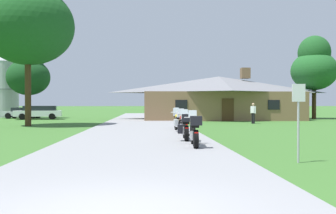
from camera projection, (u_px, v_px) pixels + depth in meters
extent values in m
plane|color=#386628|center=(141.00, 128.00, 25.34)|extent=(500.00, 500.00, 0.00)
cube|color=gray|center=(141.00, 130.00, 23.34)|extent=(6.40, 80.00, 0.06)
cylinder|color=black|center=(193.00, 136.00, 14.85)|extent=(0.13, 0.64, 0.64)
cylinder|color=black|center=(196.00, 139.00, 13.41)|extent=(0.18, 0.65, 0.64)
cube|color=silver|center=(194.00, 136.00, 14.11)|extent=(0.28, 0.57, 0.30)
ellipsoid|color=gold|center=(194.00, 123.00, 14.37)|extent=(0.32, 0.53, 0.26)
cube|color=black|center=(195.00, 126.00, 13.91)|extent=(0.30, 0.53, 0.10)
cylinder|color=silver|center=(193.00, 117.00, 14.81)|extent=(0.66, 0.06, 0.03)
cylinder|color=silver|center=(193.00, 126.00, 14.85)|extent=(0.07, 0.24, 0.73)
cube|color=#B2BCC6|center=(193.00, 114.00, 14.91)|extent=(0.32, 0.12, 0.27)
sphere|color=silver|center=(193.00, 121.00, 14.81)|extent=(0.11, 0.11, 0.11)
cube|color=black|center=(196.00, 121.00, 13.36)|extent=(0.41, 0.38, 0.32)
cube|color=red|center=(196.00, 133.00, 13.19)|extent=(0.14, 0.04, 0.06)
cylinder|color=silver|center=(199.00, 141.00, 13.74)|extent=(0.09, 0.55, 0.07)
cylinder|color=black|center=(184.00, 131.00, 17.41)|extent=(0.13, 0.64, 0.64)
cylinder|color=black|center=(187.00, 133.00, 15.97)|extent=(0.18, 0.64, 0.64)
cube|color=silver|center=(185.00, 131.00, 16.67)|extent=(0.28, 0.57, 0.30)
ellipsoid|color=gold|center=(185.00, 120.00, 16.93)|extent=(0.32, 0.53, 0.26)
cube|color=black|center=(186.00, 123.00, 16.47)|extent=(0.30, 0.53, 0.10)
cylinder|color=silver|center=(184.00, 115.00, 17.36)|extent=(0.66, 0.05, 0.03)
cylinder|color=silver|center=(184.00, 123.00, 17.41)|extent=(0.07, 0.24, 0.73)
cube|color=#B2BCC6|center=(184.00, 112.00, 17.46)|extent=(0.32, 0.12, 0.27)
sphere|color=silver|center=(184.00, 119.00, 17.37)|extent=(0.11, 0.11, 0.11)
cube|color=black|center=(187.00, 118.00, 15.92)|extent=(0.41, 0.37, 0.32)
cube|color=red|center=(187.00, 128.00, 15.75)|extent=(0.14, 0.03, 0.06)
cylinder|color=silver|center=(189.00, 135.00, 16.29)|extent=(0.09, 0.55, 0.07)
cube|color=black|center=(180.00, 129.00, 16.01)|extent=(0.21, 0.41, 0.36)
cube|color=black|center=(193.00, 129.00, 16.02)|extent=(0.21, 0.41, 0.36)
cylinder|color=black|center=(181.00, 127.00, 20.04)|extent=(0.15, 0.65, 0.64)
cylinder|color=black|center=(186.00, 129.00, 18.61)|extent=(0.19, 0.65, 0.64)
cube|color=silver|center=(183.00, 127.00, 19.31)|extent=(0.29, 0.57, 0.30)
ellipsoid|color=maroon|center=(183.00, 118.00, 19.56)|extent=(0.33, 0.54, 0.26)
cube|color=black|center=(184.00, 120.00, 19.11)|extent=(0.31, 0.54, 0.10)
cylinder|color=silver|center=(181.00, 114.00, 20.00)|extent=(0.66, 0.07, 0.03)
cylinder|color=silver|center=(181.00, 120.00, 20.04)|extent=(0.07, 0.24, 0.73)
cube|color=#B2BCC6|center=(181.00, 111.00, 20.10)|extent=(0.33, 0.13, 0.27)
sphere|color=silver|center=(181.00, 117.00, 20.00)|extent=(0.11, 0.11, 0.11)
cube|color=silver|center=(186.00, 116.00, 18.56)|extent=(0.42, 0.38, 0.32)
cube|color=red|center=(186.00, 125.00, 18.39)|extent=(0.14, 0.04, 0.06)
cylinder|color=silver|center=(187.00, 131.00, 18.95)|extent=(0.10, 0.55, 0.07)
cylinder|color=black|center=(176.00, 125.00, 22.76)|extent=(0.18, 0.65, 0.64)
cylinder|color=black|center=(181.00, 126.00, 21.34)|extent=(0.22, 0.65, 0.64)
cube|color=silver|center=(178.00, 124.00, 22.03)|extent=(0.32, 0.58, 0.30)
ellipsoid|color=gold|center=(178.00, 116.00, 22.28)|extent=(0.35, 0.55, 0.26)
cube|color=black|center=(179.00, 118.00, 21.83)|extent=(0.33, 0.55, 0.10)
cylinder|color=silver|center=(176.00, 113.00, 22.71)|extent=(0.66, 0.10, 0.03)
cylinder|color=silver|center=(176.00, 118.00, 22.76)|extent=(0.08, 0.24, 0.73)
cube|color=#B2BCC6|center=(176.00, 110.00, 22.81)|extent=(0.33, 0.14, 0.27)
sphere|color=silver|center=(176.00, 115.00, 22.71)|extent=(0.11, 0.11, 0.11)
cube|color=#B7B7BC|center=(181.00, 114.00, 21.28)|extent=(0.44, 0.40, 0.32)
cube|color=red|center=(181.00, 122.00, 21.12)|extent=(0.14, 0.04, 0.06)
cylinder|color=silver|center=(182.00, 127.00, 21.68)|extent=(0.13, 0.55, 0.07)
cube|color=#B7B7BC|center=(176.00, 123.00, 21.34)|extent=(0.24, 0.42, 0.36)
cube|color=#B7B7BC|center=(185.00, 123.00, 21.43)|extent=(0.24, 0.42, 0.36)
cylinder|color=black|center=(176.00, 122.00, 25.30)|extent=(0.16, 0.65, 0.64)
cylinder|color=black|center=(176.00, 124.00, 23.86)|extent=(0.20, 0.65, 0.64)
cube|color=silver|center=(176.00, 122.00, 24.56)|extent=(0.30, 0.58, 0.30)
ellipsoid|color=silver|center=(176.00, 115.00, 24.82)|extent=(0.34, 0.54, 0.26)
cube|color=black|center=(176.00, 117.00, 24.36)|extent=(0.32, 0.54, 0.10)
cylinder|color=silver|center=(176.00, 112.00, 25.25)|extent=(0.66, 0.08, 0.03)
cylinder|color=silver|center=(176.00, 117.00, 25.30)|extent=(0.08, 0.24, 0.73)
cube|color=#B2BCC6|center=(176.00, 110.00, 25.35)|extent=(0.33, 0.13, 0.27)
sphere|color=silver|center=(176.00, 114.00, 25.25)|extent=(0.11, 0.11, 0.11)
cube|color=#B7B7BC|center=(176.00, 113.00, 23.80)|extent=(0.43, 0.39, 0.32)
cube|color=red|center=(176.00, 120.00, 23.64)|extent=(0.14, 0.04, 0.06)
cylinder|color=silver|center=(179.00, 125.00, 24.18)|extent=(0.11, 0.55, 0.07)
cube|color=brown|center=(219.00, 106.00, 40.02)|extent=(15.34, 8.94, 2.75)
pyramid|color=slate|center=(219.00, 85.00, 40.01)|extent=(16.26, 9.48, 1.68)
cube|color=brown|center=(245.00, 73.00, 40.14)|extent=(0.90, 0.90, 1.10)
cube|color=#472D19|center=(228.00, 110.00, 35.53)|extent=(1.10, 0.08, 2.10)
cube|color=black|center=(181.00, 105.00, 35.30)|extent=(1.10, 0.06, 0.90)
cube|color=black|center=(274.00, 105.00, 35.75)|extent=(1.10, 0.06, 0.90)
cylinder|color=black|center=(252.00, 118.00, 31.25)|extent=(0.14, 0.14, 0.86)
cylinder|color=black|center=(254.00, 118.00, 31.10)|extent=(0.14, 0.14, 0.86)
cube|color=silver|center=(253.00, 110.00, 31.17)|extent=(0.38, 0.42, 0.56)
cylinder|color=silver|center=(251.00, 110.00, 31.36)|extent=(0.09, 0.09, 0.58)
cylinder|color=silver|center=(255.00, 110.00, 30.98)|extent=(0.09, 0.09, 0.58)
sphere|color=tan|center=(253.00, 104.00, 31.17)|extent=(0.21, 0.21, 0.21)
cylinder|color=#9EA0A5|center=(298.00, 124.00, 10.47)|extent=(0.06, 0.06, 2.10)
cube|color=silver|center=(299.00, 93.00, 10.44)|extent=(0.36, 0.02, 0.48)
cylinder|color=#422D19|center=(28.00, 104.00, 42.59)|extent=(0.44, 0.44, 3.25)
ellipsoid|color=#143D19|center=(28.00, 77.00, 42.56)|extent=(4.67, 4.67, 3.97)
ellipsoid|color=#123716|center=(28.00, 60.00, 42.55)|extent=(3.27, 3.27, 3.50)
cylinder|color=#422D19|center=(28.00, 89.00, 27.85)|extent=(0.44, 0.44, 5.41)
ellipsoid|color=#194C1E|center=(28.00, 26.00, 27.82)|extent=(6.61, 6.61, 5.62)
cylinder|color=#422D19|center=(314.00, 101.00, 41.29)|extent=(0.44, 0.44, 3.79)
ellipsoid|color=#1E5623|center=(314.00, 71.00, 41.26)|extent=(4.85, 4.85, 4.12)
ellipsoid|color=#1B4E20|center=(314.00, 53.00, 41.24)|extent=(3.40, 3.40, 3.64)
cylinder|color=#B2B7BC|center=(5.00, 90.00, 45.98)|extent=(3.18, 3.18, 6.59)
cone|color=#999EA3|center=(5.00, 59.00, 45.95)|extent=(3.24, 3.24, 0.79)
cylinder|color=gray|center=(5.00, 90.00, 45.98)|extent=(3.27, 3.27, 0.15)
cube|color=silver|center=(38.00, 113.00, 39.53)|extent=(4.83, 2.52, 0.60)
cube|color=black|center=(40.00, 108.00, 39.57)|extent=(3.43, 2.09, 0.48)
cylinder|color=black|center=(22.00, 117.00, 38.42)|extent=(0.67, 0.32, 0.64)
cylinder|color=black|center=(25.00, 116.00, 40.07)|extent=(0.67, 0.32, 0.64)
cylinder|color=black|center=(52.00, 117.00, 39.00)|extent=(0.67, 0.32, 0.64)
cylinder|color=black|center=(53.00, 116.00, 40.66)|extent=(0.67, 0.32, 0.64)
cube|color=#ADAFB7|center=(23.00, 113.00, 42.26)|extent=(4.29, 2.05, 0.46)
cube|color=black|center=(22.00, 109.00, 42.25)|extent=(1.97, 1.71, 0.42)
cylinder|color=black|center=(8.00, 116.00, 41.41)|extent=(0.65, 0.25, 0.64)
cylinder|color=black|center=(14.00, 115.00, 43.10)|extent=(0.65, 0.25, 0.64)
cylinder|color=black|center=(32.00, 116.00, 41.41)|extent=(0.65, 0.25, 0.64)
cylinder|color=black|center=(38.00, 115.00, 43.11)|extent=(0.65, 0.25, 0.64)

